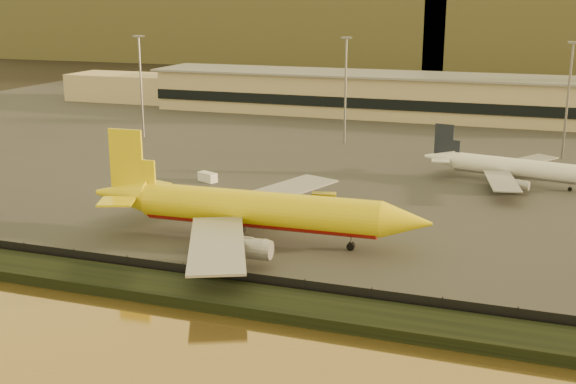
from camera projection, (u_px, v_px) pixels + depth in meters
The scene contains 11 objects.
ground at pixel (265, 254), 100.42m from camera, with size 900.00×900.00×0.00m, color black.
embankment at pixel (214, 295), 84.74m from camera, with size 320.00×7.00×1.40m, color black.
tarmac at pixel (397, 135), 186.98m from camera, with size 320.00×220.00×0.20m, color #2D2D2D.
perimeter_fence at pixel (227, 278), 88.23m from camera, with size 300.00×0.05×2.20m, color black.
terminal_building at pixel (369, 95), 217.85m from camera, with size 202.00×25.00×12.60m.
apron_light_masts at pixel (449, 85), 159.91m from camera, with size 152.20×12.20×25.40m.
distant_hills at pixel (445, 4), 408.75m from camera, with size 470.00×160.00×70.00m.
dhl_cargo_jet at pixel (253, 210), 104.40m from camera, with size 51.46×50.47×15.39m.
white_narrowbody_jet at pixel (515, 168), 136.54m from camera, with size 35.83×34.48×10.34m.
gse_vehicle_yellow at pixel (324, 198), 124.20m from camera, with size 4.14×1.86×1.86m, color yellow.
gse_vehicle_white at pixel (208, 177), 139.09m from camera, with size 3.92×1.76×1.76m, color white.
Camera 1 is at (34.21, -88.36, 34.50)m, focal length 45.00 mm.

